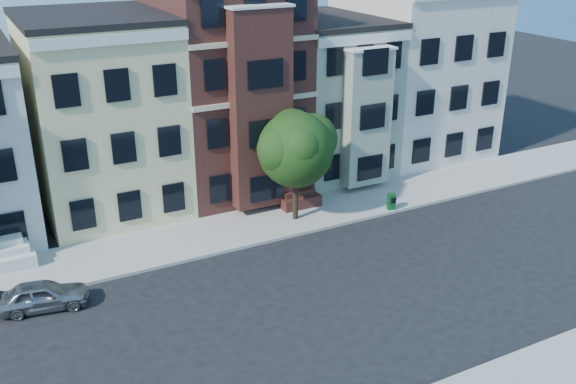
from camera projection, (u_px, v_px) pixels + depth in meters
ground at (360, 295)px, 26.89m from camera, size 120.00×120.00×0.00m
far_sidewalk at (275, 221)px, 33.41m from camera, size 60.00×4.00×0.15m
house_yellow at (101, 116)px, 33.84m from camera, size 7.00×9.00×10.00m
house_brown at (224, 83)px, 36.44m from camera, size 7.00×9.00×12.00m
house_green at (322, 96)px, 39.79m from camera, size 6.00×9.00×9.00m
house_cream at (413, 69)px, 42.38m from camera, size 8.00×9.00×11.00m
street_tree at (296, 155)px, 32.15m from camera, size 7.65×7.65×7.06m
parked_car at (43, 295)px, 25.72m from camera, size 3.73×2.02×1.21m
newspaper_box at (391, 202)px, 34.43m from camera, size 0.49×0.46×0.88m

